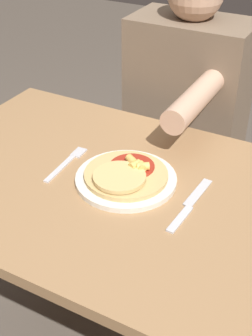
{
  "coord_description": "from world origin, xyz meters",
  "views": [
    {
      "loc": [
        0.47,
        -0.8,
        1.42
      ],
      "look_at": [
        0.03,
        0.02,
        0.79
      ],
      "focal_mm": 50.0,
      "sensor_mm": 36.0,
      "label": 1
    }
  ],
  "objects": [
    {
      "name": "dining_table",
      "position": [
        0.0,
        0.0,
        0.61
      ],
      "size": [
        1.06,
        0.7,
        0.75
      ],
      "color": "#9E754C",
      "rests_on": "ground_plane"
    },
    {
      "name": "plate",
      "position": [
        0.03,
        0.02,
        0.76
      ],
      "size": [
        0.25,
        0.25,
        0.01
      ],
      "color": "silver",
      "rests_on": "dining_table"
    },
    {
      "name": "pizza",
      "position": [
        0.03,
        0.02,
        0.77
      ],
      "size": [
        0.21,
        0.21,
        0.04
      ],
      "color": "tan",
      "rests_on": "plate"
    },
    {
      "name": "fork",
      "position": [
        -0.15,
        0.02,
        0.75
      ],
      "size": [
        0.03,
        0.18,
        0.0
      ],
      "color": "silver",
      "rests_on": "dining_table"
    },
    {
      "name": "knife",
      "position": [
        0.2,
        0.01,
        0.75
      ],
      "size": [
        0.03,
        0.22,
        0.0
      ],
      "color": "silver",
      "rests_on": "dining_table"
    },
    {
      "name": "person_diner",
      "position": [
        -0.03,
        0.57,
        0.67
      ],
      "size": [
        0.39,
        0.52,
        1.16
      ],
      "color": "#2D2D38",
      "rests_on": "ground_plane"
    }
  ]
}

